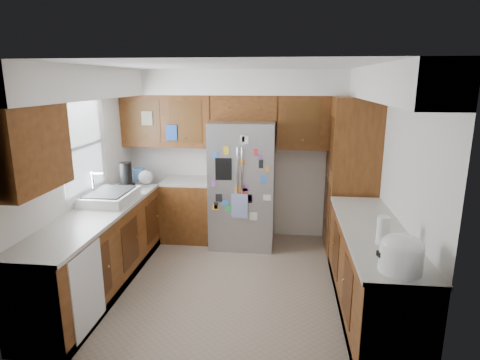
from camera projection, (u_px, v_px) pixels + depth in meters
name	position (u px, v px, depth m)	size (l,w,h in m)	color
floor	(232.00, 282.00, 4.82)	(3.60, 3.60, 0.00)	gray
room_shell	(226.00, 126.00, 4.74)	(3.64, 3.24, 2.52)	silver
left_counter_run	(122.00, 242.00, 4.89)	(1.36, 3.20, 0.92)	#49270E
right_counter_run	(371.00, 275.00, 4.09)	(0.63, 2.25, 0.92)	#49270E
pantry	(351.00, 176.00, 5.50)	(0.60, 0.90, 2.15)	#49270E
fridge	(243.00, 184.00, 5.76)	(0.90, 0.79, 1.80)	#939397
bridge_cabinet	(245.00, 108.00, 5.72)	(0.96, 0.34, 0.35)	#49270E
fridge_top_items	(245.00, 86.00, 5.61)	(0.63, 0.33, 0.29)	#1B59AA
sink_assembly	(110.00, 197.00, 4.84)	(0.52, 0.70, 0.37)	silver
left_counter_clutter	(135.00, 177.00, 5.53)	(0.40, 0.88, 0.38)	black
rice_cooker	(401.00, 253.00, 3.06)	(0.34, 0.33, 0.29)	white
paper_towel	(383.00, 230.00, 3.58)	(0.11, 0.11, 0.26)	white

